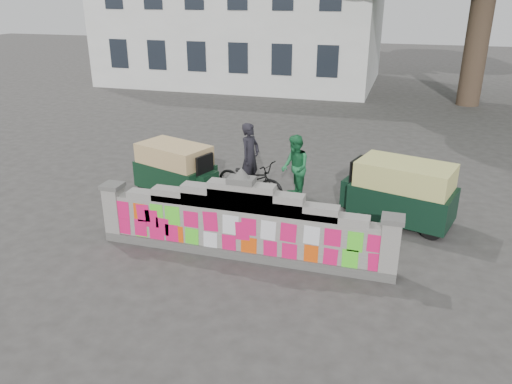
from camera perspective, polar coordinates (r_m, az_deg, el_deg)
ground at (r=10.80m, az=-1.57°, el=-7.32°), size 100.00×100.00×0.00m
parapet_wall at (r=10.45m, az=-1.63°, el=-3.75°), size 6.48×0.44×2.01m
building at (r=32.52m, az=-1.24°, el=19.67°), size 16.00×10.00×8.90m
cyclist_bike at (r=13.51m, az=-0.67°, el=1.43°), size 2.21×1.30×1.10m
cyclist_rider at (r=13.38m, az=-0.68°, el=2.95°), size 0.62×0.78×1.86m
pedestrian at (r=13.45m, az=4.46°, el=2.80°), size 1.00×1.07×1.77m
rickshaw_left at (r=14.05m, az=-9.08°, el=2.70°), size 2.58×1.80×1.39m
rickshaw_right at (r=12.54m, az=16.15°, el=0.06°), size 2.84×1.88×1.53m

